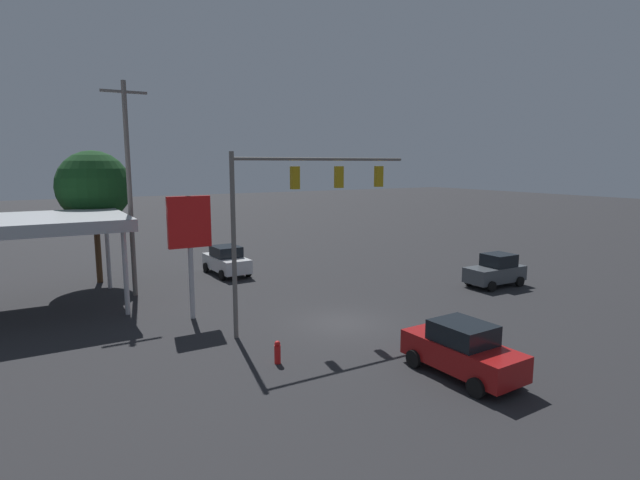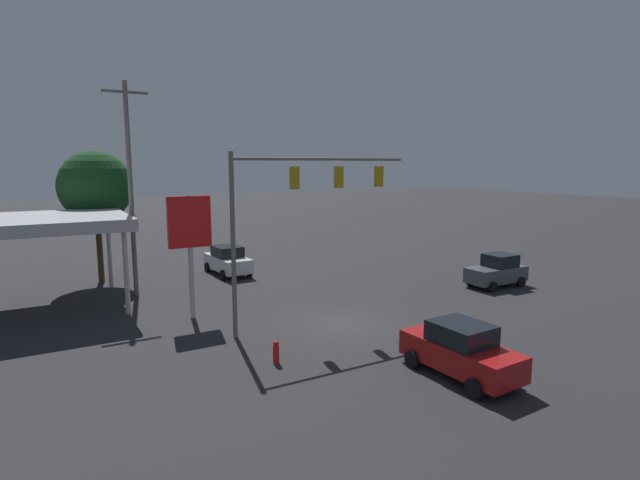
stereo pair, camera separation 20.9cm
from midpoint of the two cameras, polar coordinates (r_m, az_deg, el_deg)
name	(u,v)px [view 2 (the right image)]	position (r m, az deg, el deg)	size (l,w,h in m)	color
ground_plane	(341,323)	(23.86, 2.68, -9.43)	(200.00, 200.00, 0.00)	#262628
traffic_signal_assembly	(300,197)	(22.36, -2.02, 4.94)	(8.94, 0.43, 7.93)	slate
utility_pole	(130,186)	(29.58, -20.66, 5.82)	(2.40, 0.26, 11.84)	slate
price_sign	(190,230)	(24.41, -14.44, 1.15)	(2.04, 0.27, 5.92)	#B7B7BC
hatchback_crossing	(497,271)	(32.35, 19.75, -3.35)	(3.81, 1.98, 1.97)	#474C51
sedan_far	(461,350)	(18.62, 16.08, -11.99)	(2.21, 4.47, 1.93)	maroon
sedan_waiting	(228,260)	(34.30, -10.34, -2.30)	(2.24, 4.49, 1.93)	silver
street_tree	(95,187)	(33.85, -24.12, 5.56)	(4.41, 4.41, 8.23)	#4C331E
fire_hydrant	(276,352)	(19.22, -4.73, -12.64)	(0.24, 0.24, 0.88)	red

